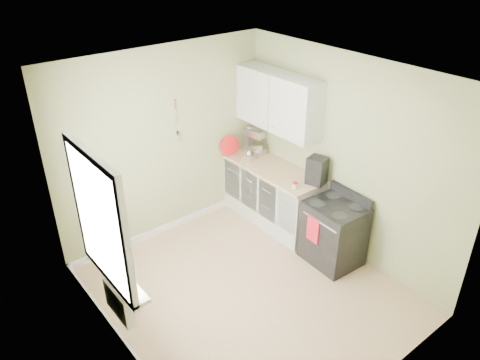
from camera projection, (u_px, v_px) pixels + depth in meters
floor at (248, 292)px, 5.80m from camera, size 3.20×3.60×0.02m
ceiling at (251, 77)px, 4.49m from camera, size 3.20×3.60×0.02m
wall_back at (165, 145)px, 6.38m from camera, size 3.20×0.02×2.70m
wall_left at (113, 255)px, 4.26m from camera, size 0.02×3.60×2.70m
wall_right at (345, 158)px, 6.02m from camera, size 0.02×3.60×2.70m
base_cabinets at (273, 196)px, 6.98m from camera, size 0.60×1.60×0.87m
countertop at (273, 169)px, 6.75m from camera, size 0.64×1.60×0.04m
upper_cabinets at (278, 102)px, 6.43m from camera, size 0.35×1.40×0.80m
window at (99, 221)px, 4.38m from camera, size 0.06×1.14×1.44m
window_sill at (116, 274)px, 4.74m from camera, size 0.18×1.14×0.04m
radiator at (119, 302)px, 4.85m from camera, size 0.12×0.50×0.35m
wall_utensils at (177, 127)px, 6.36m from camera, size 0.02×0.14×0.58m
stove at (334, 233)px, 6.13m from camera, size 0.66×0.73×0.98m
stand_mixer at (254, 142)px, 7.11m from camera, size 0.25×0.37×0.42m
kettle at (248, 156)px, 6.86m from camera, size 0.18×0.10×0.18m
coffee_maker at (317, 171)px, 6.25m from camera, size 0.27×0.28×0.38m
red_tray at (230, 145)px, 7.03m from camera, size 0.33×0.09×0.32m
jar at (295, 185)px, 6.20m from camera, size 0.08×0.08×0.09m
plant_a at (123, 270)px, 4.55m from camera, size 0.16×0.18×0.28m
plant_b at (110, 256)px, 4.73m from camera, size 0.21×0.20×0.29m
plant_c at (107, 253)px, 4.80m from camera, size 0.21×0.21×0.27m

